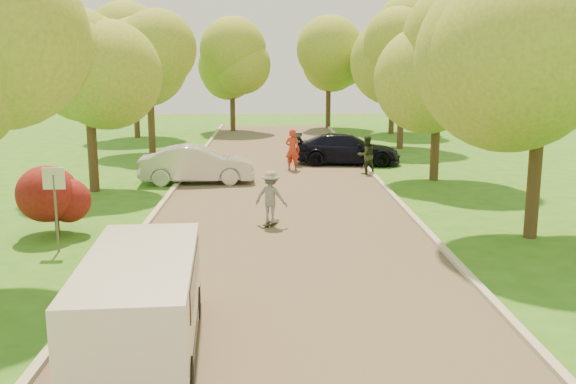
{
  "coord_description": "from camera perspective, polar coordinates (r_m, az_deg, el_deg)",
  "views": [
    {
      "loc": [
        -0.39,
        -11.94,
        4.71
      ],
      "look_at": [
        0.1,
        5.11,
        1.3
      ],
      "focal_mm": 40.0,
      "sensor_mm": 36.0,
      "label": 1
    }
  ],
  "objects": [
    {
      "name": "person_olive",
      "position": [
        28.0,
        6.97,
        3.27
      ],
      "size": [
        0.99,
        0.89,
        1.68
      ],
      "primitive_type": "imported",
      "rotation": [
        0.0,
        0.0,
        3.51
      ],
      "color": "#262C1A",
      "rests_on": "ground"
    },
    {
      "name": "red_shrub",
      "position": [
        18.77,
        -19.98,
        -0.48
      ],
      "size": [
        1.7,
        1.7,
        1.95
      ],
      "color": "#382619",
      "rests_on": "ground"
    },
    {
      "name": "longboard",
      "position": [
        19.04,
        -1.52,
        -2.76
      ],
      "size": [
        0.51,
        0.82,
        0.09
      ],
      "rotation": [
        0.0,
        0.0,
        2.74
      ],
      "color": "black",
      "rests_on": "ground"
    },
    {
      "name": "silver_sedan",
      "position": [
        25.97,
        -8.08,
        2.42
      ],
      "size": [
        4.65,
        1.86,
        1.5
      ],
      "primitive_type": "imported",
      "rotation": [
        0.0,
        0.0,
        1.63
      ],
      "color": "silver",
      "rests_on": "ground"
    },
    {
      "name": "minivan",
      "position": [
        10.88,
        -12.93,
        -9.6
      ],
      "size": [
        2.07,
        4.6,
        1.67
      ],
      "rotation": [
        0.0,
        0.0,
        0.07
      ],
      "color": "white",
      "rests_on": "ground"
    },
    {
      "name": "dark_sedan",
      "position": [
        30.75,
        5.26,
        3.82
      ],
      "size": [
        5.23,
        2.55,
        1.47
      ],
      "primitive_type": "imported",
      "rotation": [
        0.0,
        0.0,
        1.47
      ],
      "color": "black",
      "rests_on": "ground"
    },
    {
      "name": "tree_l_midb",
      "position": [
        24.79,
        -16.97,
        10.53
      ],
      "size": [
        4.3,
        4.2,
        6.62
      ],
      "color": "#382619",
      "rests_on": "ground"
    },
    {
      "name": "tree_r_midb",
      "position": [
        26.87,
        13.68,
        11.35
      ],
      "size": [
        4.51,
        4.4,
        7.01
      ],
      "color": "#382619",
      "rests_on": "ground"
    },
    {
      "name": "person_striped",
      "position": [
        28.83,
        0.4,
        3.78
      ],
      "size": [
        0.81,
        0.69,
        1.87
      ],
      "primitive_type": "imported",
      "rotation": [
        0.0,
        0.0,
        2.71
      ],
      "color": "red",
      "rests_on": "ground"
    },
    {
      "name": "tree_bg_d",
      "position": [
        48.17,
        3.92,
        11.99
      ],
      "size": [
        5.12,
        5.0,
        7.72
      ],
      "color": "#382619",
      "rests_on": "ground"
    },
    {
      "name": "skateboarder",
      "position": [
        18.86,
        -1.53,
        -0.43
      ],
      "size": [
        1.15,
        0.92,
        1.55
      ],
      "primitive_type": "imported",
      "rotation": [
        0.0,
        0.0,
        2.74
      ],
      "color": "slate",
      "rests_on": "longboard"
    },
    {
      "name": "tree_r_far",
      "position": [
        36.76,
        10.57,
        12.86
      ],
      "size": [
        5.33,
        5.2,
        8.34
      ],
      "color": "#382619",
      "rests_on": "ground"
    },
    {
      "name": "curb_right",
      "position": [
        20.95,
        10.62,
        -1.72
      ],
      "size": [
        0.18,
        60.0,
        0.12
      ],
      "primitive_type": "cube",
      "color": "#B2AD9E",
      "rests_on": "ground"
    },
    {
      "name": "tree_bg_a",
      "position": [
        42.78,
        -13.26,
        11.82
      ],
      "size": [
        5.12,
        5.0,
        7.72
      ],
      "color": "#382619",
      "rests_on": "ground"
    },
    {
      "name": "ground",
      "position": [
        12.85,
        0.2,
        -10.21
      ],
      "size": [
        100.0,
        100.0,
        0.0
      ],
      "primitive_type": "plane",
      "color": "#2B6618",
      "rests_on": "ground"
    },
    {
      "name": "curb_left",
      "position": [
        20.8,
        -11.76,
        -1.85
      ],
      "size": [
        0.18,
        60.0,
        0.12
      ],
      "primitive_type": "cube",
      "color": "#B2AD9E",
      "rests_on": "ground"
    },
    {
      "name": "tree_bg_b",
      "position": [
        44.79,
        9.64,
        12.21
      ],
      "size": [
        5.12,
        5.0,
        7.95
      ],
      "color": "#382619",
      "rests_on": "ground"
    },
    {
      "name": "road",
      "position": [
        20.5,
        -0.53,
        -1.97
      ],
      "size": [
        8.0,
        60.0,
        0.01
      ],
      "primitive_type": "cube",
      "color": "#4C4438",
      "rests_on": "ground"
    },
    {
      "name": "tree_r_mida",
      "position": [
        18.51,
        22.55,
        13.03
      ],
      "size": [
        5.13,
        5.0,
        7.95
      ],
      "color": "#382619",
      "rests_on": "ground"
    },
    {
      "name": "street_sign",
      "position": [
        17.13,
        -20.04,
        0.03
      ],
      "size": [
        0.55,
        0.06,
        2.17
      ],
      "color": "#59595E",
      "rests_on": "ground"
    },
    {
      "name": "tree_l_far",
      "position": [
        34.48,
        -11.96,
        12.32
      ],
      "size": [
        4.92,
        4.8,
        7.79
      ],
      "color": "#382619",
      "rests_on": "ground"
    },
    {
      "name": "tree_bg_c",
      "position": [
        46.01,
        -4.75,
        11.65
      ],
      "size": [
        4.92,
        4.8,
        7.33
      ],
      "color": "#382619",
      "rests_on": "ground"
    }
  ]
}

